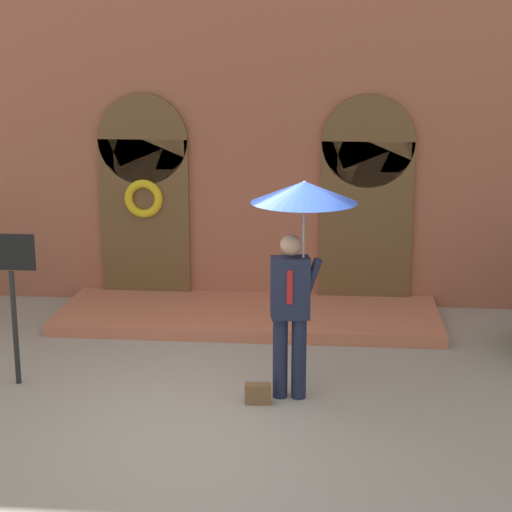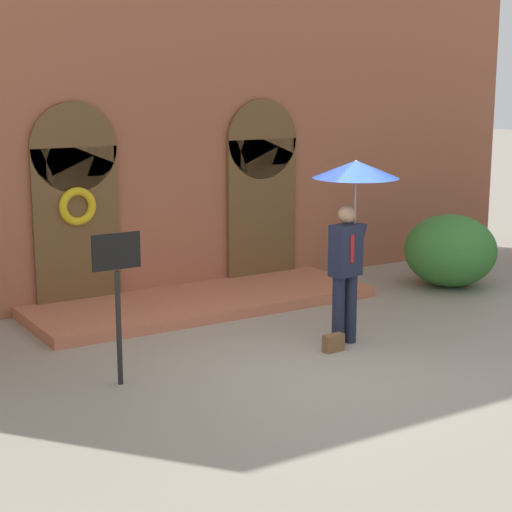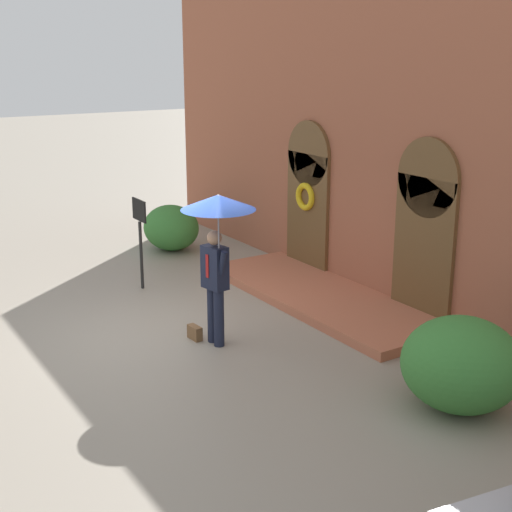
% 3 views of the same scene
% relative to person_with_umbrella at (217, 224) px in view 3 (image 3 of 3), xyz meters
% --- Properties ---
extents(ground_plane, '(80.00, 80.00, 0.00)m').
position_rel_person_with_umbrella_xyz_m(ground_plane, '(-0.79, -0.49, -1.91)').
color(ground_plane, gray).
extents(building_facade, '(14.00, 2.30, 5.60)m').
position_rel_person_with_umbrella_xyz_m(building_facade, '(-0.80, 3.66, 0.77)').
color(building_facade, '#9E563D').
rests_on(building_facade, ground).
extents(person_with_umbrella, '(1.10, 1.10, 2.36)m').
position_rel_person_with_umbrella_xyz_m(person_with_umbrella, '(0.00, 0.00, 0.00)').
color(person_with_umbrella, '#191E33').
rests_on(person_with_umbrella, ground).
extents(handbag, '(0.29, 0.14, 0.22)m').
position_rel_person_with_umbrella_xyz_m(handbag, '(-0.42, -0.20, -1.80)').
color(handbag, brown).
rests_on(handbag, ground).
extents(sign_post, '(0.56, 0.06, 1.72)m').
position_rel_person_with_umbrella_xyz_m(sign_post, '(-3.16, 0.12, -0.75)').
color(sign_post, black).
rests_on(sign_post, ground).
extents(shrub_left, '(1.40, 1.20, 1.02)m').
position_rel_person_with_umbrella_xyz_m(shrub_left, '(-5.33, 1.80, -1.40)').
color(shrub_left, '#387A33').
rests_on(shrub_left, ground).
extents(shrub_right, '(1.51, 1.51, 1.19)m').
position_rel_person_with_umbrella_xyz_m(shrub_right, '(3.33, 1.59, -1.32)').
color(shrub_right, '#387A33').
rests_on(shrub_right, ground).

